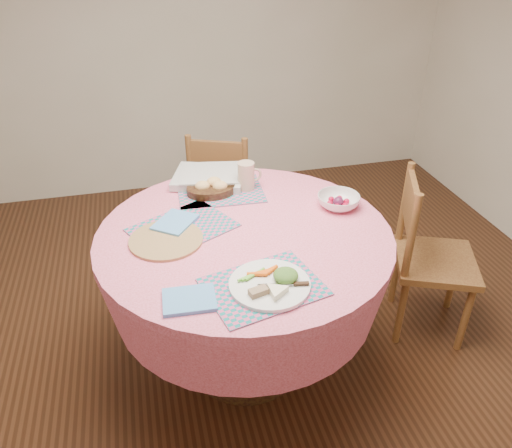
# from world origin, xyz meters

# --- Properties ---
(ground) EXTENTS (4.00, 4.00, 0.00)m
(ground) POSITION_xyz_m (0.00, 0.00, 0.00)
(ground) COLOR #331C0F
(ground) RESTS_ON ground
(dining_table) EXTENTS (1.24, 1.24, 0.75)m
(dining_table) POSITION_xyz_m (0.00, 0.00, 0.56)
(dining_table) COLOR pink
(dining_table) RESTS_ON ground
(chair_right) EXTENTS (0.50, 0.51, 0.86)m
(chair_right) POSITION_xyz_m (0.94, 0.05, 0.45)
(chair_right) COLOR brown
(chair_right) RESTS_ON ground
(chair_back) EXTENTS (0.50, 0.49, 0.84)m
(chair_back) POSITION_xyz_m (0.08, 0.95, 0.44)
(chair_back) COLOR brown
(chair_back) RESTS_ON ground
(placemat_front) EXTENTS (0.46, 0.38, 0.01)m
(placemat_front) POSITION_xyz_m (-0.02, -0.38, 0.75)
(placemat_front) COLOR #16797E
(placemat_front) RESTS_ON dining_table
(placemat_left) EXTENTS (0.49, 0.45, 0.01)m
(placemat_left) POSITION_xyz_m (-0.25, 0.09, 0.75)
(placemat_left) COLOR #16797E
(placemat_left) RESTS_ON dining_table
(placemat_back) EXTENTS (0.41, 0.32, 0.01)m
(placemat_back) POSITION_xyz_m (-0.03, 0.38, 0.75)
(placemat_back) COLOR #16797E
(placemat_back) RESTS_ON dining_table
(wicker_trivet) EXTENTS (0.30, 0.30, 0.01)m
(wicker_trivet) POSITION_xyz_m (-0.32, 0.01, 0.76)
(wicker_trivet) COLOR olive
(wicker_trivet) RESTS_ON dining_table
(napkin_near) EXTENTS (0.19, 0.15, 0.01)m
(napkin_near) POSITION_xyz_m (-0.28, -0.39, 0.76)
(napkin_near) COLOR #5698DE
(napkin_near) RESTS_ON dining_table
(napkin_far) EXTENTS (0.22, 0.23, 0.01)m
(napkin_far) POSITION_xyz_m (-0.27, 0.12, 0.76)
(napkin_far) COLOR #5698DE
(napkin_far) RESTS_ON placemat_left
(dinner_plate) EXTENTS (0.29, 0.29, 0.05)m
(dinner_plate) POSITION_xyz_m (0.01, -0.39, 0.77)
(dinner_plate) COLOR white
(dinner_plate) RESTS_ON placemat_front
(bread_bowl) EXTENTS (0.23, 0.23, 0.08)m
(bread_bowl) POSITION_xyz_m (-0.08, 0.37, 0.78)
(bread_bowl) COLOR black
(bread_bowl) RESTS_ON placemat_back
(latte_mug) EXTENTS (0.12, 0.08, 0.13)m
(latte_mug) POSITION_xyz_m (0.10, 0.37, 0.82)
(latte_mug) COLOR tan
(latte_mug) RESTS_ON placemat_back
(fruit_bowl) EXTENTS (0.24, 0.24, 0.06)m
(fruit_bowl) POSITION_xyz_m (0.46, 0.10, 0.78)
(fruit_bowl) COLOR white
(fruit_bowl) RESTS_ON dining_table
(newspaper_stack) EXTENTS (0.41, 0.37, 0.04)m
(newspaper_stack) POSITION_xyz_m (-0.06, 0.50, 0.78)
(newspaper_stack) COLOR silver
(newspaper_stack) RESTS_ON dining_table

